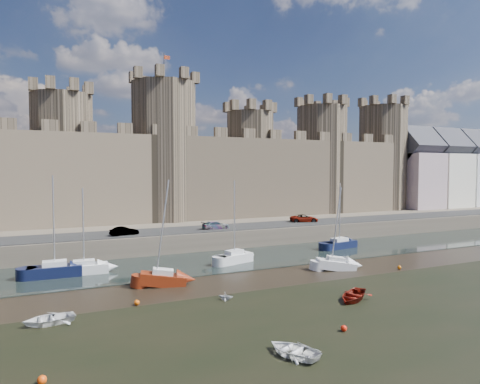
{
  "coord_description": "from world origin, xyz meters",
  "views": [
    {
      "loc": [
        -16.87,
        -23.15,
        10.99
      ],
      "look_at": [
        4.0,
        22.0,
        8.38
      ],
      "focal_mm": 32.0,
      "sensor_mm": 36.0,
      "label": 1
    }
  ],
  "objects_px": {
    "sailboat_3": "(339,243)",
    "sailboat_4": "(163,278)",
    "car_3": "(304,218)",
    "car_2": "(216,225)",
    "sailboat_0": "(84,267)",
    "car_1": "(124,231)",
    "sailboat_1": "(55,270)",
    "sailboat_2": "(234,257)",
    "sailboat_5": "(336,264)"
  },
  "relations": [
    {
      "from": "sailboat_3",
      "to": "sailboat_4",
      "type": "height_order",
      "value": "sailboat_4"
    },
    {
      "from": "car_3",
      "to": "sailboat_4",
      "type": "distance_m",
      "value": 33.65
    },
    {
      "from": "car_2",
      "to": "sailboat_3",
      "type": "relative_size",
      "value": 0.44
    },
    {
      "from": "car_3",
      "to": "sailboat_0",
      "type": "height_order",
      "value": "sailboat_0"
    },
    {
      "from": "car_3",
      "to": "sailboat_3",
      "type": "bearing_deg",
      "value": -167.21
    },
    {
      "from": "car_1",
      "to": "sailboat_0",
      "type": "relative_size",
      "value": 0.39
    },
    {
      "from": "car_3",
      "to": "sailboat_3",
      "type": "xyz_separation_m",
      "value": [
        -0.84,
        -10.11,
        -2.41
      ]
    },
    {
      "from": "car_1",
      "to": "car_3",
      "type": "bearing_deg",
      "value": -96.0
    },
    {
      "from": "sailboat_1",
      "to": "sailboat_4",
      "type": "relative_size",
      "value": 1.03
    },
    {
      "from": "sailboat_1",
      "to": "sailboat_2",
      "type": "distance_m",
      "value": 19.35
    },
    {
      "from": "car_3",
      "to": "car_2",
      "type": "bearing_deg",
      "value": 113.01
    },
    {
      "from": "sailboat_4",
      "to": "sailboat_5",
      "type": "distance_m",
      "value": 18.96
    },
    {
      "from": "sailboat_0",
      "to": "sailboat_2",
      "type": "xyz_separation_m",
      "value": [
        16.44,
        -1.93,
        0.06
      ]
    },
    {
      "from": "car_1",
      "to": "sailboat_0",
      "type": "bearing_deg",
      "value": 136.46
    },
    {
      "from": "car_1",
      "to": "car_2",
      "type": "relative_size",
      "value": 0.89
    },
    {
      "from": "car_3",
      "to": "sailboat_3",
      "type": "distance_m",
      "value": 10.43
    },
    {
      "from": "sailboat_4",
      "to": "sailboat_5",
      "type": "xyz_separation_m",
      "value": [
        18.89,
        -1.61,
        -0.07
      ]
    },
    {
      "from": "car_1",
      "to": "sailboat_1",
      "type": "xyz_separation_m",
      "value": [
        -8.45,
        -8.71,
        -2.27
      ]
    },
    {
      "from": "car_1",
      "to": "car_3",
      "type": "height_order",
      "value": "car_3"
    },
    {
      "from": "sailboat_3",
      "to": "car_1",
      "type": "bearing_deg",
      "value": 155.7
    },
    {
      "from": "sailboat_0",
      "to": "sailboat_5",
      "type": "bearing_deg",
      "value": -16.7
    },
    {
      "from": "car_3",
      "to": "sailboat_5",
      "type": "distance_m",
      "value": 22.23
    },
    {
      "from": "sailboat_0",
      "to": "sailboat_5",
      "type": "relative_size",
      "value": 0.99
    },
    {
      "from": "sailboat_1",
      "to": "sailboat_4",
      "type": "bearing_deg",
      "value": -37.49
    },
    {
      "from": "sailboat_0",
      "to": "car_3",
      "type": "bearing_deg",
      "value": 21.01
    },
    {
      "from": "car_3",
      "to": "sailboat_5",
      "type": "bearing_deg",
      "value": 173.18
    },
    {
      "from": "sailboat_2",
      "to": "sailboat_5",
      "type": "bearing_deg",
      "value": -57.19
    },
    {
      "from": "car_3",
      "to": "sailboat_3",
      "type": "relative_size",
      "value": 0.5
    },
    {
      "from": "car_1",
      "to": "sailboat_3",
      "type": "xyz_separation_m",
      "value": [
        27.94,
        -7.98,
        -2.37
      ]
    },
    {
      "from": "sailboat_2",
      "to": "sailboat_1",
      "type": "bearing_deg",
      "value": 157.75
    },
    {
      "from": "car_1",
      "to": "car_2",
      "type": "height_order",
      "value": "car_1"
    },
    {
      "from": "car_3",
      "to": "car_1",
      "type": "bearing_deg",
      "value": 111.76
    },
    {
      "from": "sailboat_5",
      "to": "car_1",
      "type": "bearing_deg",
      "value": 157.89
    },
    {
      "from": "sailboat_0",
      "to": "sailboat_3",
      "type": "bearing_deg",
      "value": 4.74
    },
    {
      "from": "car_2",
      "to": "car_3",
      "type": "xyz_separation_m",
      "value": [
        15.91,
        1.53,
        0.05
      ]
    },
    {
      "from": "sailboat_3",
      "to": "sailboat_5",
      "type": "xyz_separation_m",
      "value": [
        -8.27,
        -10.02,
        -0.05
      ]
    },
    {
      "from": "sailboat_0",
      "to": "sailboat_2",
      "type": "height_order",
      "value": "sailboat_2"
    },
    {
      "from": "sailboat_1",
      "to": "car_3",
      "type": "bearing_deg",
      "value": 18.45
    },
    {
      "from": "sailboat_0",
      "to": "sailboat_3",
      "type": "distance_m",
      "value": 33.57
    },
    {
      "from": "car_2",
      "to": "sailboat_4",
      "type": "bearing_deg",
      "value": 142.19
    },
    {
      "from": "sailboat_2",
      "to": "sailboat_4",
      "type": "xyz_separation_m",
      "value": [
        -10.03,
        -5.88,
        -0.04
      ]
    },
    {
      "from": "car_3",
      "to": "sailboat_1",
      "type": "bearing_deg",
      "value": 123.76
    },
    {
      "from": "car_2",
      "to": "sailboat_2",
      "type": "relative_size",
      "value": 0.41
    },
    {
      "from": "car_1",
      "to": "sailboat_4",
      "type": "xyz_separation_m",
      "value": [
        0.78,
        -16.38,
        -2.34
      ]
    },
    {
      "from": "car_2",
      "to": "sailboat_2",
      "type": "bearing_deg",
      "value": 167.12
    },
    {
      "from": "car_3",
      "to": "sailboat_0",
      "type": "distance_m",
      "value": 36.11
    },
    {
      "from": "car_2",
      "to": "sailboat_3",
      "type": "xyz_separation_m",
      "value": [
        15.07,
        -8.58,
        -2.36
      ]
    },
    {
      "from": "car_1",
      "to": "sailboat_4",
      "type": "relative_size",
      "value": 0.35
    },
    {
      "from": "sailboat_1",
      "to": "sailboat_5",
      "type": "relative_size",
      "value": 1.14
    },
    {
      "from": "sailboat_5",
      "to": "car_3",
      "type": "bearing_deg",
      "value": 85.99
    }
  ]
}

